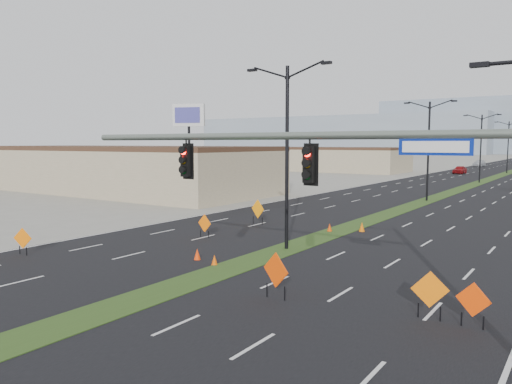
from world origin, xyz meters
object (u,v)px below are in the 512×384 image
Objects in this scene: construction_sign_5 at (430,291)px; streetlight_3 at (508,145)px; streetlight_1 at (428,148)px; streetlight_2 at (481,146)px; construction_sign_4 at (473,302)px; cone_2 at (362,227)px; construction_sign_2 at (258,210)px; construction_sign_3 at (276,272)px; construction_sign_1 at (205,224)px; cone_3 at (330,228)px; cone_0 at (214,260)px; car_left at (460,170)px; cone_1 at (197,254)px; streetlight_0 at (287,151)px; car_far at (479,163)px; construction_sign_0 at (23,239)px; signal_mast at (367,181)px; pole_sign_west at (189,123)px.

streetlight_3 is at bearing 75.60° from construction_sign_5.
streetlight_1 and streetlight_2 have the same top height.
construction_sign_4 is 2.29× the size of cone_2.
construction_sign_2 reaches higher than construction_sign_3.
construction_sign_1 is 2.57× the size of cone_3.
streetlight_2 is at bearing 89.53° from cone_3.
cone_0 is at bearing -90.93° from streetlight_2.
streetlight_2 is 64.14m from construction_sign_3.
car_left is at bearing 97.04° from cone_2.
car_left is at bearing 93.37° from cone_1.
car_left reaches higher than construction_sign_1.
car_left reaches higher than cone_2.
construction_sign_5 is at bearing -10.14° from cone_1.
construction_sign_5 is at bearing -81.33° from streetlight_2.
streetlight_0 and streetlight_3 have the same top height.
car_far is at bearing 95.06° from streetlight_0.
construction_sign_0 is 0.80× the size of construction_sign_2.
construction_sign_5 is at bearing -83.98° from streetlight_3.
car_left is at bearing 108.80° from streetlight_2.
signal_mast is 9.08× the size of construction_sign_3.
car_left is 85.98m from construction_sign_3.
cone_1 is at bearing 154.24° from signal_mast.
cone_0 is (6.28, -82.47, -0.51)m from car_left.
streetlight_0 is 77.83m from car_left.
streetlight_1 reaches higher than construction_sign_4.
construction_sign_1 is at bearing 133.72° from cone_0.
cone_2 is 0.07× the size of pole_sign_west.
construction_sign_4 is at bearing -56.39° from cone_2.
construction_sign_1 is at bearing -131.61° from cone_3.
pole_sign_west reaches higher than signal_mast.
car_left reaches higher than construction_sign_0.
streetlight_3 is at bearing 91.01° from cone_2.
construction_sign_2 reaches higher than cone_2.
construction_sign_1 is 2.55× the size of cone_1.
cone_3 is at bearing -79.86° from car_far.
cone_1 is at bearing -117.46° from streetlight_0.
construction_sign_0 is (-10.75, -37.00, -4.58)m from streetlight_1.
streetlight_3 is (-8.56, 94.00, 0.63)m from signal_mast.
cone_3 is (-0.41, -77.70, -5.13)m from streetlight_3.
streetlight_1 is 28.00m from streetlight_2.
construction_sign_4 is (21.70, 2.11, 0.03)m from construction_sign_0.
streetlight_3 reaches higher than car_far.
streetlight_0 reaches higher than cone_0.
streetlight_2 reaches higher than construction_sign_4.
pole_sign_west reaches higher than construction_sign_0.
streetlight_0 reaches higher than construction_sign_1.
construction_sign_3 is at bearing -87.39° from streetlight_3.
cone_2 is 1.14× the size of cone_3.
car_far is at bearing 93.67° from cone_1.
construction_sign_4 is at bearing -75.45° from car_left.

